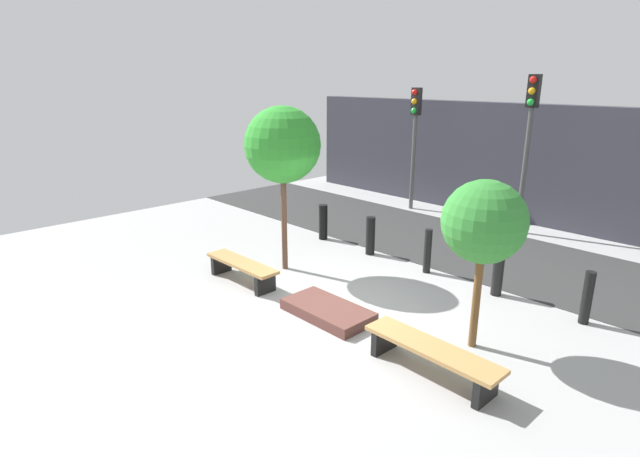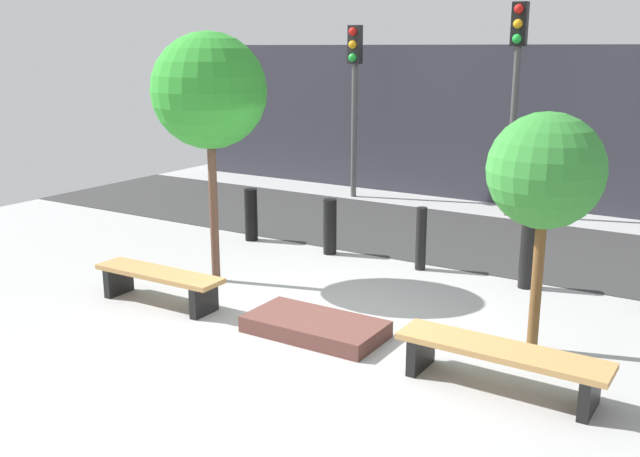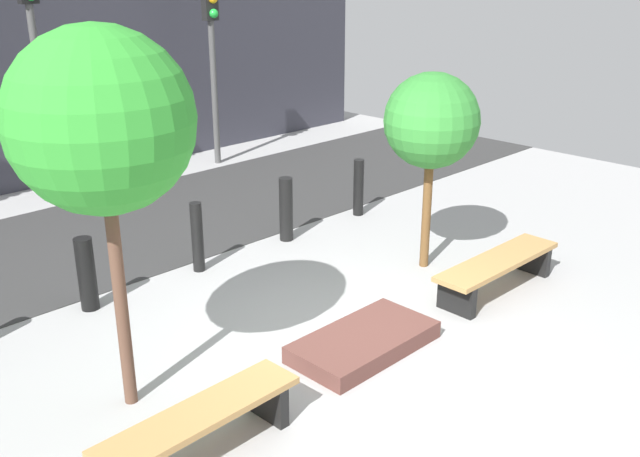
# 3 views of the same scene
# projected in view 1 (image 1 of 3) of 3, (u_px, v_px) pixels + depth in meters

# --- Properties ---
(ground_plane) EXTENTS (18.00, 18.00, 0.00)m
(ground_plane) POSITION_uv_depth(u_px,v_px,m) (330.00, 315.00, 8.50)
(ground_plane) COLOR #A2A2A2
(road_strip) EXTENTS (18.00, 3.52, 0.01)m
(road_strip) POSITION_uv_depth(u_px,v_px,m) (476.00, 250.00, 11.68)
(road_strip) COLOR #333333
(road_strip) RESTS_ON ground
(building_facade) EXTENTS (16.20, 0.50, 3.21)m
(building_facade) POSITION_uv_depth(u_px,v_px,m) (544.00, 166.00, 13.37)
(building_facade) COLOR #33333D
(building_facade) RESTS_ON ground
(bench_left) EXTENTS (1.81, 0.46, 0.43)m
(bench_left) POSITION_uv_depth(u_px,v_px,m) (242.00, 267.00, 9.76)
(bench_left) COLOR black
(bench_left) RESTS_ON ground
(bench_right) EXTENTS (2.01, 0.51, 0.43)m
(bench_right) POSITION_uv_depth(u_px,v_px,m) (431.00, 353.00, 6.71)
(bench_right) COLOR black
(bench_right) RESTS_ON ground
(planter_bed) EXTENTS (1.56, 0.81, 0.19)m
(planter_bed) POSITION_uv_depth(u_px,v_px,m) (328.00, 311.00, 8.43)
(planter_bed) COLOR brown
(planter_bed) RESTS_ON ground
(tree_behind_left_bench) EXTENTS (1.52, 1.52, 3.37)m
(tree_behind_left_bench) POSITION_uv_depth(u_px,v_px,m) (283.00, 145.00, 9.82)
(tree_behind_left_bench) COLOR brown
(tree_behind_left_bench) RESTS_ON ground
(tree_behind_right_bench) EXTENTS (1.19, 1.19, 2.54)m
(tree_behind_right_bench) POSITION_uv_depth(u_px,v_px,m) (484.00, 223.00, 6.97)
(tree_behind_right_bench) COLOR brown
(tree_behind_right_bench) RESTS_ON ground
(bollard_far_left) EXTENTS (0.22, 0.22, 0.87)m
(bollard_far_left) POSITION_uv_depth(u_px,v_px,m) (323.00, 222.00, 12.37)
(bollard_far_left) COLOR black
(bollard_far_left) RESTS_ON ground
(bollard_left) EXTENTS (0.21, 0.21, 0.87)m
(bollard_left) POSITION_uv_depth(u_px,v_px,m) (370.00, 236.00, 11.30)
(bollard_left) COLOR black
(bollard_left) RESTS_ON ground
(bollard_center) EXTENTS (0.15, 0.15, 0.93)m
(bollard_center) POSITION_uv_depth(u_px,v_px,m) (428.00, 251.00, 10.22)
(bollard_center) COLOR black
(bollard_center) RESTS_ON ground
(bollard_right) EXTENTS (0.20, 0.20, 0.93)m
(bollard_right) POSITION_uv_depth(u_px,v_px,m) (498.00, 271.00, 9.15)
(bollard_right) COLOR black
(bollard_right) RESTS_ON ground
(bollard_far_right) EXTENTS (0.16, 0.16, 0.90)m
(bollard_far_right) POSITION_uv_depth(u_px,v_px,m) (587.00, 298.00, 8.09)
(bollard_far_right) COLOR black
(bollard_far_right) RESTS_ON ground
(traffic_light_west) EXTENTS (0.28, 0.27, 3.60)m
(traffic_light_west) POSITION_uv_depth(u_px,v_px,m) (415.00, 127.00, 14.67)
(traffic_light_west) COLOR #4F4F4F
(traffic_light_west) RESTS_ON ground
(traffic_light_mid_west) EXTENTS (0.28, 0.27, 3.95)m
(traffic_light_mid_west) POSITION_uv_depth(u_px,v_px,m) (529.00, 127.00, 12.25)
(traffic_light_mid_west) COLOR #494949
(traffic_light_mid_west) RESTS_ON ground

